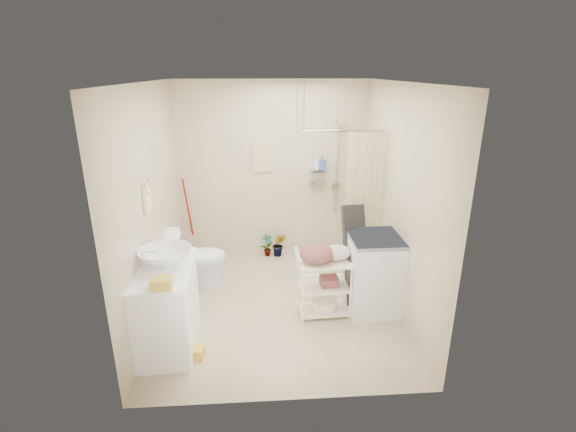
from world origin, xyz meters
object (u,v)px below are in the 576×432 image
laundry_rack (325,283)px  toilet (197,258)px  washing_machine (375,273)px  vanity (167,307)px

laundry_rack → toilet: bearing=149.6°
toilet → washing_machine: bearing=-114.1°
washing_machine → laundry_rack: bearing=-172.0°
toilet → washing_machine: (2.18, -0.72, 0.07)m
washing_machine → laundry_rack: washing_machine is taller
laundry_rack → vanity: bearing=-167.7°
vanity → toilet: 1.28m
vanity → washing_machine: (2.30, 0.56, 0.02)m
toilet → laundry_rack: 1.76m
toilet → vanity: bearing=168.7°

